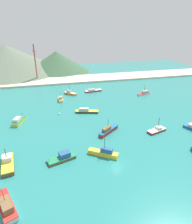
{
  "coord_description": "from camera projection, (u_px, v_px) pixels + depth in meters",
  "views": [
    {
      "loc": [
        -17.19,
        -42.31,
        37.16
      ],
      "look_at": [
        2.52,
        34.82,
        1.76
      ],
      "focal_mm": 30.69,
      "sensor_mm": 36.0,
      "label": 1
    }
  ],
  "objects": [
    {
      "name": "hill_central",
      "position": [
        57.0,
        62.0,
        171.01
      ],
      "size": [
        58.54,
        58.54,
        17.93
      ],
      "color": "#3D6042",
      "rests_on": "ground"
    },
    {
      "name": "fishing_boat_8",
      "position": [
        157.0,
        130.0,
        74.19
      ],
      "size": [
        8.36,
        4.86,
        5.75
      ],
      "color": "red",
      "rests_on": "ground"
    },
    {
      "name": "fishing_boat_13",
      "position": [
        104.0,
        153.0,
        60.09
      ],
      "size": [
        9.16,
        7.04,
        6.59
      ],
      "color": "gold",
      "rests_on": "ground"
    },
    {
      "name": "buoy_0",
      "position": [
        59.0,
        114.0,
        89.18
      ],
      "size": [
        1.04,
        1.04,
        1.04
      ],
      "color": "silver",
      "rests_on": "ground"
    },
    {
      "name": "hill_west",
      "position": [
        6.0,
        59.0,
        165.26
      ],
      "size": [
        98.16,
        98.16,
        23.48
      ],
      "color": "#60705B",
      "rests_on": "ground"
    },
    {
      "name": "fishing_boat_10",
      "position": [
        18.0,
        121.0,
        80.88
      ],
      "size": [
        5.46,
        9.84,
        2.86
      ],
      "color": "gold",
      "rests_on": "ground"
    },
    {
      "name": "fishing_boat_3",
      "position": [
        108.0,
        130.0,
        73.11
      ],
      "size": [
        9.42,
        7.73,
        5.96
      ],
      "color": "red",
      "rests_on": "ground"
    },
    {
      "name": "fishing_boat_4",
      "position": [
        6.0,
        206.0,
        42.24
      ],
      "size": [
        6.53,
        10.21,
        5.87
      ],
      "color": "silver",
      "rests_on": "ground"
    },
    {
      "name": "fishing_boat_2",
      "position": [
        70.0,
        93.0,
        114.9
      ],
      "size": [
        7.35,
        7.13,
        5.51
      ],
      "color": "orange",
      "rests_on": "ground"
    },
    {
      "name": "fishing_boat_9",
      "position": [
        8.0,
        163.0,
        55.62
      ],
      "size": [
        4.67,
        10.01,
        5.79
      ],
      "color": "brown",
      "rests_on": "ground"
    },
    {
      "name": "ground",
      "position": [
        93.0,
        121.0,
        83.1
      ],
      "size": [
        260.0,
        280.0,
        0.5
      ],
      "color": "teal"
    },
    {
      "name": "fishing_boat_11",
      "position": [
        86.0,
        111.0,
        90.79
      ],
      "size": [
        11.19,
        5.64,
        2.13
      ],
      "color": "#232328",
      "rests_on": "ground"
    },
    {
      "name": "fishing_boat_12",
      "position": [
        62.0,
        157.0,
        58.3
      ],
      "size": [
        9.17,
        5.47,
        2.4
      ],
      "color": "brown",
      "rests_on": "ground"
    },
    {
      "name": "beach_strip",
      "position": [
        71.0,
        79.0,
        145.89
      ],
      "size": [
        247.0,
        22.16,
        1.2
      ],
      "primitive_type": "cube",
      "color": "beige",
      "rests_on": "ground"
    },
    {
      "name": "fishing_boat_5",
      "position": [
        93.0,
        91.0,
        120.03
      ],
      "size": [
        11.1,
        4.57,
        1.92
      ],
      "color": "red",
      "rests_on": "ground"
    },
    {
      "name": "fishing_boat_6",
      "position": [
        61.0,
        99.0,
        104.79
      ],
      "size": [
        2.42,
        6.97,
        5.2
      ],
      "color": "silver",
      "rests_on": "ground"
    },
    {
      "name": "radio_tower",
      "position": [
        35.0,
        63.0,
        138.54
      ],
      "size": [
        2.63,
        2.11,
        26.35
      ],
      "color": "#B7332D",
      "rests_on": "ground"
    },
    {
      "name": "fishing_boat_7",
      "position": [
        144.0,
        93.0,
        114.75
      ],
      "size": [
        9.27,
        5.13,
        6.41
      ],
      "color": "silver",
      "rests_on": "ground"
    }
  ]
}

